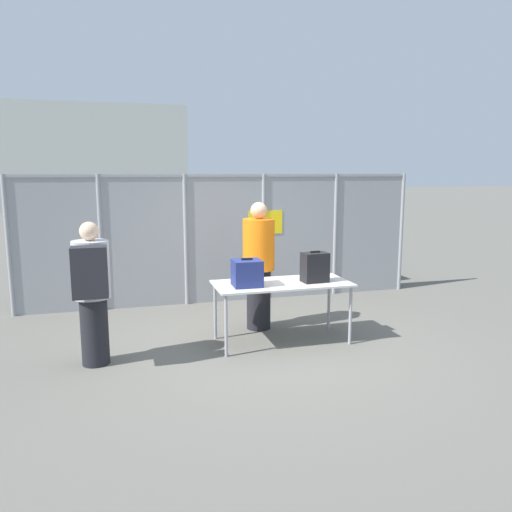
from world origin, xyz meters
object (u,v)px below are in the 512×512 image
object	(u,v)px
inspection_table	(282,287)
utility_trailer	(298,261)
suitcase_black	(315,267)
security_worker_near	(259,264)
suitcase_navy	(247,273)
traveler_hooded	(92,288)

from	to	relation	value
inspection_table	utility_trailer	distance (m)	3.92
inspection_table	utility_trailer	bearing A→B (deg)	66.54
suitcase_black	security_worker_near	bearing A→B (deg)	128.01
suitcase_black	inspection_table	bearing A→B (deg)	169.90
suitcase_navy	utility_trailer	world-z (taller)	suitcase_navy
traveler_hooded	utility_trailer	size ratio (longest dim) A/B	0.39
suitcase_navy	traveler_hooded	xyz separation A→B (m)	(-1.83, -0.14, -0.05)
traveler_hooded	suitcase_black	bearing A→B (deg)	12.60
inspection_table	security_worker_near	world-z (taller)	security_worker_near
traveler_hooded	utility_trailer	bearing A→B (deg)	54.21
inspection_table	utility_trailer	size ratio (longest dim) A/B	0.42
security_worker_near	utility_trailer	xyz separation A→B (m)	(1.68, 2.95, -0.54)
traveler_hooded	suitcase_navy	bearing A→B (deg)	14.27
suitcase_black	utility_trailer	world-z (taller)	suitcase_black
utility_trailer	suitcase_navy	bearing A→B (deg)	-119.20
utility_trailer	traveler_hooded	bearing A→B (deg)	-135.63
suitcase_navy	security_worker_near	xyz separation A→B (m)	(0.35, 0.70, -0.03)
suitcase_navy	traveler_hooded	size ratio (longest dim) A/B	0.22
suitcase_navy	utility_trailer	xyz separation A→B (m)	(2.04, 3.64, -0.57)
inspection_table	security_worker_near	bearing A→B (deg)	101.79
suitcase_black	security_worker_near	xyz separation A→B (m)	(-0.55, 0.71, -0.06)
suitcase_black	security_worker_near	distance (m)	0.90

